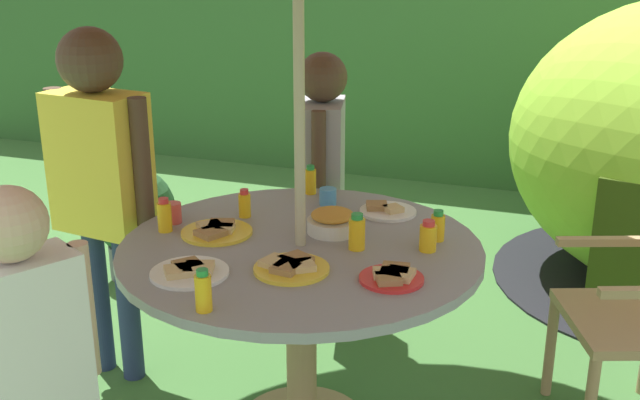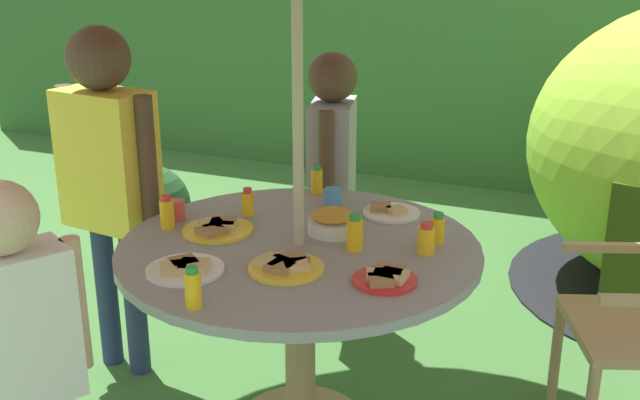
# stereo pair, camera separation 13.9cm
# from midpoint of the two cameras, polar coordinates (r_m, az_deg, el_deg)

# --- Properties ---
(hedge_backdrop) EXTENTS (9.00, 0.70, 1.80)m
(hedge_backdrop) POSITION_cam_midpoint_polar(r_m,az_deg,el_deg) (5.81, 13.58, 10.39)
(hedge_backdrop) COLOR #33602D
(hedge_backdrop) RESTS_ON ground_plane
(garden_table) EXTENTS (1.23, 1.23, 0.73)m
(garden_table) POSITION_cam_midpoint_polar(r_m,az_deg,el_deg) (2.64, -0.03, -6.06)
(garden_table) COLOR tan
(garden_table) RESTS_ON ground_plane
(potted_plant) EXTENTS (0.44, 0.44, 0.59)m
(potted_plant) POSITION_cam_midpoint_polar(r_m,az_deg,el_deg) (4.13, -11.70, -1.00)
(potted_plant) COLOR #595960
(potted_plant) RESTS_ON ground_plane
(child_in_grey_shirt) EXTENTS (0.26, 0.42, 1.26)m
(child_in_grey_shirt) POSITION_cam_midpoint_polar(r_m,az_deg,el_deg) (3.37, 2.09, 3.31)
(child_in_grey_shirt) COLOR brown
(child_in_grey_shirt) RESTS_ON ground_plane
(child_in_yellow_shirt) EXTENTS (0.47, 0.25, 1.42)m
(child_in_yellow_shirt) POSITION_cam_midpoint_polar(r_m,az_deg,el_deg) (3.04, -14.31, 2.91)
(child_in_yellow_shirt) COLOR navy
(child_in_yellow_shirt) RESTS_ON ground_plane
(child_in_white_shirt) EXTENTS (0.29, 0.35, 1.15)m
(child_in_white_shirt) POSITION_cam_midpoint_polar(r_m,az_deg,el_deg) (2.18, -20.07, -9.12)
(child_in_white_shirt) COLOR navy
(child_in_white_shirt) RESTS_ON ground_plane
(snack_bowl) EXTENTS (0.18, 0.18, 0.09)m
(snack_bowl) POSITION_cam_midpoint_polar(r_m,az_deg,el_deg) (2.67, 2.45, -1.65)
(snack_bowl) COLOR white
(snack_bowl) RESTS_ON garden_table
(plate_mid_right) EXTENTS (0.25, 0.25, 0.03)m
(plate_mid_right) POSITION_cam_midpoint_polar(r_m,az_deg,el_deg) (2.70, -6.21, -2.14)
(plate_mid_right) COLOR yellow
(plate_mid_right) RESTS_ON garden_table
(plate_back_edge) EXTENTS (0.21, 0.21, 0.03)m
(plate_back_edge) POSITION_cam_midpoint_polar(r_m,az_deg,el_deg) (2.88, 6.65, -0.88)
(plate_back_edge) COLOR white
(plate_back_edge) RESTS_ON garden_table
(plate_center_front) EXTENTS (0.24, 0.24, 0.03)m
(plate_center_front) POSITION_cam_midpoint_polar(r_m,az_deg,el_deg) (2.40, -8.44, -5.07)
(plate_center_front) COLOR white
(plate_center_front) RESTS_ON garden_table
(plate_near_left) EXTENTS (0.20, 0.20, 0.03)m
(plate_near_left) POSITION_cam_midpoint_polar(r_m,az_deg,el_deg) (2.32, 6.63, -5.81)
(plate_near_left) COLOR red
(plate_near_left) RESTS_ON garden_table
(plate_center_back) EXTENTS (0.24, 0.24, 0.03)m
(plate_center_back) POSITION_cam_midpoint_polar(r_m,az_deg,el_deg) (2.39, -0.93, -4.95)
(plate_center_back) COLOR yellow
(plate_center_back) RESTS_ON garden_table
(juice_bottle_near_right) EXTENTS (0.05, 0.05, 0.11)m
(juice_bottle_near_right) POSITION_cam_midpoint_polar(r_m,az_deg,el_deg) (2.62, 10.29, -2.15)
(juice_bottle_near_right) COLOR yellow
(juice_bottle_near_right) RESTS_ON garden_table
(juice_bottle_far_left) EXTENTS (0.05, 0.05, 0.12)m
(juice_bottle_far_left) POSITION_cam_midpoint_polar(r_m,az_deg,el_deg) (3.08, 1.05, 1.46)
(juice_bottle_far_left) COLOR yellow
(juice_bottle_far_left) RESTS_ON garden_table
(juice_bottle_far_right) EXTENTS (0.06, 0.06, 0.12)m
(juice_bottle_far_right) POSITION_cam_midpoint_polar(r_m,az_deg,el_deg) (2.53, 4.19, -2.52)
(juice_bottle_far_right) COLOR yellow
(juice_bottle_far_right) RESTS_ON garden_table
(juice_bottle_mid_left) EXTENTS (0.05, 0.05, 0.11)m
(juice_bottle_mid_left) POSITION_cam_midpoint_polar(r_m,az_deg,el_deg) (2.84, -4.02, -0.22)
(juice_bottle_mid_left) COLOR yellow
(juice_bottle_mid_left) RESTS_ON garden_table
(juice_bottle_front_edge) EXTENTS (0.05, 0.05, 0.12)m
(juice_bottle_front_edge) POSITION_cam_midpoint_polar(r_m,az_deg,el_deg) (2.75, -9.95, -0.97)
(juice_bottle_front_edge) COLOR yellow
(juice_bottle_front_edge) RESTS_ON garden_table
(juice_bottle_spot_a) EXTENTS (0.06, 0.06, 0.11)m
(juice_bottle_spot_a) POSITION_cam_midpoint_polar(r_m,az_deg,el_deg) (2.53, 9.51, -2.90)
(juice_bottle_spot_a) COLOR yellow
(juice_bottle_spot_a) RESTS_ON garden_table
(juice_bottle_spot_b) EXTENTS (0.05, 0.05, 0.12)m
(juice_bottle_spot_b) POSITION_cam_midpoint_polar(r_m,az_deg,el_deg) (2.15, -7.65, -6.60)
(juice_bottle_spot_b) COLOR yellow
(juice_bottle_spot_b) RESTS_ON garden_table
(cup_near) EXTENTS (0.06, 0.06, 0.07)m
(cup_near) POSITION_cam_midpoint_polar(r_m,az_deg,el_deg) (2.83, -9.29, -0.76)
(cup_near) COLOR #E04C47
(cup_near) RESTS_ON garden_table
(cup_far) EXTENTS (0.07, 0.07, 0.06)m
(cup_far) POSITION_cam_midpoint_polar(r_m,az_deg,el_deg) (2.96, 2.29, 0.24)
(cup_far) COLOR #4C99D8
(cup_far) RESTS_ON garden_table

